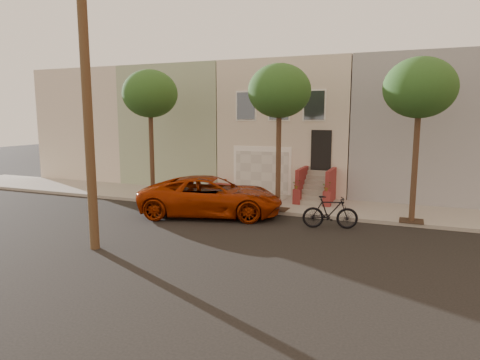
% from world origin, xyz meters
% --- Properties ---
extents(ground, '(90.00, 90.00, 0.00)m').
position_xyz_m(ground, '(0.00, 0.00, 0.00)').
color(ground, black).
rests_on(ground, ground).
extents(sidewalk, '(40.00, 3.70, 0.15)m').
position_xyz_m(sidewalk, '(0.00, 5.35, 0.07)').
color(sidewalk, gray).
rests_on(sidewalk, ground).
extents(house_row, '(33.10, 11.70, 7.00)m').
position_xyz_m(house_row, '(0.00, 11.19, 3.64)').
color(house_row, beige).
rests_on(house_row, sidewalk).
extents(tree_left, '(2.70, 2.57, 6.30)m').
position_xyz_m(tree_left, '(-5.50, 3.90, 5.26)').
color(tree_left, '#2D2116').
rests_on(tree_left, sidewalk).
extents(tree_mid, '(2.70, 2.57, 6.30)m').
position_xyz_m(tree_mid, '(1.00, 3.90, 5.26)').
color(tree_mid, '#2D2116').
rests_on(tree_mid, sidewalk).
extents(tree_right, '(2.70, 2.57, 6.30)m').
position_xyz_m(tree_right, '(6.50, 3.90, 5.26)').
color(tree_right, '#2D2116').
rests_on(tree_right, sidewalk).
extents(pickup_truck, '(6.58, 4.33, 1.68)m').
position_xyz_m(pickup_truck, '(-1.50, 2.34, 0.84)').
color(pickup_truck, '#8F2200').
rests_on(pickup_truck, ground).
extents(motorcycle, '(2.17, 1.12, 1.25)m').
position_xyz_m(motorcycle, '(3.62, 2.14, 0.63)').
color(motorcycle, black).
rests_on(motorcycle, ground).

